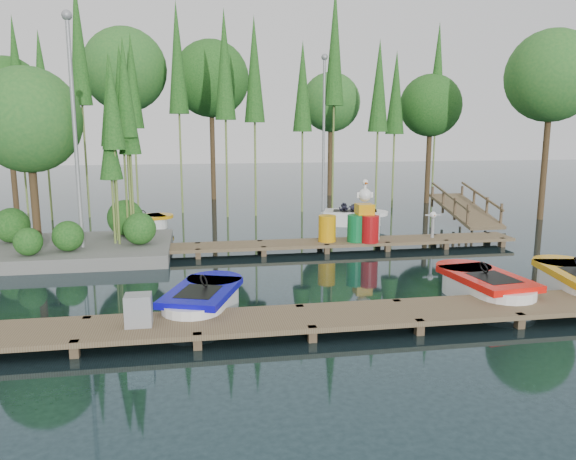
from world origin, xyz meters
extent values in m
plane|color=#1E3339|center=(0.00, 0.00, 0.00)|extent=(90.00, 90.00, 0.00)
cube|color=brown|center=(0.00, -4.50, 0.25)|extent=(18.00, 1.50, 0.10)
cube|color=brown|center=(-4.30, -5.13, 0.05)|extent=(0.16, 0.16, 0.50)
cube|color=brown|center=(-4.30, -3.87, 0.05)|extent=(0.16, 0.16, 0.50)
cube|color=brown|center=(-2.15, -5.13, 0.05)|extent=(0.16, 0.16, 0.50)
cube|color=brown|center=(-2.15, -3.87, 0.05)|extent=(0.16, 0.16, 0.50)
cube|color=brown|center=(0.00, -5.13, 0.05)|extent=(0.16, 0.16, 0.50)
cube|color=brown|center=(0.00, -3.87, 0.05)|extent=(0.16, 0.16, 0.50)
cube|color=brown|center=(2.15, -5.13, 0.05)|extent=(0.16, 0.16, 0.50)
cube|color=brown|center=(2.15, -3.87, 0.05)|extent=(0.16, 0.16, 0.50)
cube|color=brown|center=(4.30, -5.13, 0.05)|extent=(0.16, 0.16, 0.50)
cube|color=brown|center=(4.30, -3.87, 0.05)|extent=(0.16, 0.16, 0.50)
cube|color=brown|center=(6.45, -3.87, 0.05)|extent=(0.16, 0.16, 0.50)
cube|color=brown|center=(1.00, 2.50, 0.25)|extent=(15.00, 1.20, 0.10)
cube|color=brown|center=(-6.10, 2.02, 0.05)|extent=(0.16, 0.16, 0.50)
cube|color=brown|center=(-6.10, 2.98, 0.05)|extent=(0.16, 0.16, 0.50)
cube|color=brown|center=(-4.07, 2.02, 0.05)|extent=(0.16, 0.16, 0.50)
cube|color=brown|center=(-4.07, 2.98, 0.05)|extent=(0.16, 0.16, 0.50)
cube|color=brown|center=(-2.04, 2.02, 0.05)|extent=(0.16, 0.16, 0.50)
cube|color=brown|center=(-2.04, 2.98, 0.05)|extent=(0.16, 0.16, 0.50)
cube|color=brown|center=(-0.01, 2.02, 0.05)|extent=(0.16, 0.16, 0.50)
cube|color=brown|center=(-0.01, 2.98, 0.05)|extent=(0.16, 0.16, 0.50)
cube|color=brown|center=(2.01, 2.02, 0.05)|extent=(0.16, 0.16, 0.50)
cube|color=brown|center=(2.01, 2.98, 0.05)|extent=(0.16, 0.16, 0.50)
cube|color=brown|center=(4.04, 2.02, 0.05)|extent=(0.16, 0.16, 0.50)
cube|color=brown|center=(4.04, 2.98, 0.05)|extent=(0.16, 0.16, 0.50)
cube|color=brown|center=(6.07, 2.02, 0.05)|extent=(0.16, 0.16, 0.50)
cube|color=brown|center=(6.07, 2.98, 0.05)|extent=(0.16, 0.16, 0.50)
cube|color=brown|center=(8.10, 2.02, 0.05)|extent=(0.16, 0.16, 0.50)
cube|color=brown|center=(8.10, 2.98, 0.05)|extent=(0.16, 0.16, 0.50)
cube|color=slate|center=(-6.00, 3.00, 0.18)|extent=(6.20, 4.20, 0.42)
sphere|color=#275F1F|center=(-7.80, 3.60, 0.94)|extent=(1.10, 1.10, 1.10)
sphere|color=#275F1F|center=(-5.80, 2.00, 0.84)|extent=(0.90, 0.90, 0.90)
sphere|color=#275F1F|center=(-4.40, 4.20, 0.99)|extent=(1.20, 1.20, 1.20)
sphere|color=#275F1F|center=(-6.80, 1.60, 0.79)|extent=(0.80, 0.80, 0.80)
sphere|color=#275F1F|center=(-3.80, 2.60, 0.89)|extent=(1.00, 1.00, 1.00)
cylinder|color=#45321D|center=(-7.00, 3.40, 2.00)|extent=(0.24, 0.24, 3.60)
sphere|color=#326F29|center=(-7.00, 3.40, 4.20)|extent=(3.20, 3.20, 3.20)
cylinder|color=olive|center=(-4.25, 3.56, 2.97)|extent=(0.07, 0.07, 5.93)
cone|color=#275F1F|center=(-4.25, 3.56, 5.04)|extent=(0.70, 0.70, 2.97)
cylinder|color=olive|center=(-4.57, 3.40, 2.83)|extent=(0.07, 0.07, 5.66)
cone|color=#275F1F|center=(-4.57, 3.40, 4.81)|extent=(0.70, 0.70, 2.83)
cylinder|color=olive|center=(-4.07, 3.59, 2.61)|extent=(0.07, 0.07, 5.22)
cone|color=#275F1F|center=(-4.07, 3.59, 4.44)|extent=(0.70, 0.70, 2.61)
cylinder|color=olive|center=(-4.44, 2.78, 2.76)|extent=(0.07, 0.07, 5.53)
cone|color=#275F1F|center=(-4.44, 2.78, 4.70)|extent=(0.70, 0.70, 2.76)
cylinder|color=olive|center=(-4.59, 2.90, 2.01)|extent=(0.07, 0.07, 4.01)
cone|color=#275F1F|center=(-4.59, 2.90, 3.41)|extent=(0.70, 0.70, 2.01)
cylinder|color=olive|center=(-4.13, 3.45, 3.05)|extent=(0.07, 0.07, 6.11)
cone|color=#275F1F|center=(-4.13, 3.45, 5.19)|extent=(0.70, 0.70, 3.05)
cylinder|color=#45321D|center=(12.74, 6.90, 3.03)|extent=(0.26, 0.26, 6.06)
sphere|color=#326F29|center=(12.74, 6.90, 6.06)|extent=(3.81, 3.81, 3.81)
cylinder|color=#45321D|center=(9.99, 12.65, 2.51)|extent=(0.26, 0.26, 5.02)
sphere|color=#275F1F|center=(9.99, 12.65, 5.02)|extent=(3.16, 3.16, 3.16)
cylinder|color=#45321D|center=(5.74, 16.70, 2.65)|extent=(0.26, 0.26, 5.31)
sphere|color=#326F29|center=(5.74, 16.70, 5.31)|extent=(3.34, 3.34, 3.34)
cylinder|color=#45321D|center=(-1.00, 16.03, 3.23)|extent=(0.26, 0.26, 6.46)
sphere|color=#275F1F|center=(-1.00, 16.03, 6.46)|extent=(4.06, 4.06, 4.06)
cylinder|color=#45321D|center=(-5.41, 16.00, 3.43)|extent=(0.26, 0.26, 6.85)
sphere|color=#326F29|center=(-5.41, 16.00, 6.85)|extent=(4.31, 4.31, 4.31)
cylinder|color=#45321D|center=(-10.59, 13.75, 2.74)|extent=(0.26, 0.26, 5.48)
sphere|color=#275F1F|center=(-10.59, 13.75, 5.48)|extent=(3.45, 3.45, 3.45)
cylinder|color=olive|center=(-9.73, 12.48, 4.18)|extent=(0.09, 0.09, 8.36)
cone|color=#275F1F|center=(-9.73, 12.48, 6.52)|extent=(0.90, 0.90, 4.60)
cylinder|color=olive|center=(-8.16, 10.23, 3.74)|extent=(0.09, 0.09, 7.48)
cone|color=#275F1F|center=(-8.16, 10.23, 5.83)|extent=(0.90, 0.90, 4.11)
cylinder|color=olive|center=(-6.71, 10.82, 4.83)|extent=(0.09, 0.09, 9.66)
cone|color=#275F1F|center=(-6.71, 10.82, 7.54)|extent=(0.90, 0.90, 5.31)
cylinder|color=olive|center=(-4.68, 11.83, 3.85)|extent=(0.09, 0.09, 7.69)
cone|color=#275F1F|center=(-4.68, 11.83, 6.00)|extent=(0.90, 0.90, 4.23)
cylinder|color=olive|center=(-2.63, 11.48, 4.49)|extent=(0.09, 0.09, 8.99)
cone|color=#275F1F|center=(-2.63, 11.48, 7.01)|extent=(0.90, 0.90, 4.94)
cylinder|color=olive|center=(-0.63, 9.87, 4.22)|extent=(0.09, 0.09, 8.44)
cone|color=#275F1F|center=(-0.63, 9.87, 6.58)|extent=(0.90, 0.90, 4.64)
cylinder|color=olive|center=(0.65, 10.00, 4.11)|extent=(0.09, 0.09, 8.22)
cone|color=#275F1F|center=(0.65, 10.00, 6.41)|extent=(0.90, 0.90, 4.52)
cylinder|color=olive|center=(2.96, 10.87, 3.70)|extent=(0.09, 0.09, 7.41)
cone|color=#275F1F|center=(2.96, 10.87, 5.78)|extent=(0.90, 0.90, 4.07)
cylinder|color=olive|center=(4.49, 11.10, 4.89)|extent=(0.09, 0.09, 9.77)
cone|color=#275F1F|center=(4.49, 11.10, 7.62)|extent=(0.90, 0.90, 5.38)
cylinder|color=olive|center=(6.24, 9.83, 3.70)|extent=(0.09, 0.09, 7.40)
cone|color=#275F1F|center=(6.24, 9.83, 5.77)|extent=(0.90, 0.90, 4.07)
cylinder|color=olive|center=(7.63, 11.42, 3.57)|extent=(0.09, 0.09, 7.14)
cone|color=#275F1F|center=(7.63, 11.42, 5.57)|extent=(0.90, 0.90, 3.93)
cylinder|color=olive|center=(10.17, 12.43, 4.31)|extent=(0.09, 0.09, 8.61)
cone|color=#275F1F|center=(10.17, 12.43, 6.72)|extent=(0.90, 0.90, 4.74)
cylinder|color=gray|center=(-5.50, 2.50, 3.50)|extent=(0.12, 0.12, 7.00)
sphere|color=gray|center=(-5.50, 2.50, 7.10)|extent=(0.30, 0.30, 0.30)
cylinder|color=gray|center=(4.00, 11.00, 3.50)|extent=(0.12, 0.12, 7.00)
sphere|color=gray|center=(4.00, 11.00, 7.10)|extent=(0.30, 0.30, 0.30)
cube|color=brown|center=(9.00, 6.50, 0.55)|extent=(1.50, 3.94, 0.95)
cube|color=brown|center=(8.30, 4.90, 0.59)|extent=(0.08, 0.08, 0.90)
cube|color=brown|center=(8.30, 6.00, 0.70)|extent=(0.08, 0.08, 0.90)
cube|color=brown|center=(8.30, 7.10, 0.81)|extent=(0.08, 0.08, 0.90)
cube|color=brown|center=(8.30, 8.20, 0.92)|extent=(0.08, 0.08, 0.90)
cube|color=brown|center=(8.30, 6.50, 1.15)|extent=(0.06, 3.54, 0.83)
cube|color=brown|center=(9.70, 4.90, 0.59)|extent=(0.08, 0.08, 0.90)
cube|color=brown|center=(9.70, 6.00, 0.70)|extent=(0.08, 0.08, 0.90)
cube|color=brown|center=(9.70, 7.10, 0.81)|extent=(0.08, 0.08, 0.90)
cube|color=brown|center=(9.70, 8.20, 0.92)|extent=(0.08, 0.08, 0.90)
cube|color=brown|center=(9.70, 6.50, 1.15)|extent=(0.06, 3.54, 0.83)
cube|color=white|center=(-2.02, -3.26, 0.21)|extent=(1.60, 1.61, 0.57)
cylinder|color=white|center=(-1.81, -2.67, 0.21)|extent=(1.60, 1.60, 0.57)
cylinder|color=white|center=(-2.24, -3.85, 0.21)|extent=(1.60, 1.60, 0.57)
cube|color=#0B06AD|center=(-2.02, -3.26, 0.52)|extent=(1.93, 2.48, 0.15)
cylinder|color=#0B06AD|center=(-1.72, -2.40, 0.52)|extent=(1.63, 1.63, 0.15)
cube|color=black|center=(-2.09, -3.45, 0.57)|extent=(1.08, 1.23, 0.06)
torus|color=black|center=(-1.97, -3.11, 0.73)|extent=(0.24, 0.32, 0.28)
cube|color=white|center=(4.54, -3.37, 0.22)|extent=(1.46, 1.47, 0.60)
cylinder|color=white|center=(4.46, -2.71, 0.22)|extent=(1.46, 1.46, 0.60)
cylinder|color=white|center=(4.62, -4.03, 0.22)|extent=(1.46, 1.46, 0.60)
cube|color=red|center=(4.54, -3.37, 0.55)|extent=(1.60, 2.43, 0.15)
cylinder|color=red|center=(4.43, -2.41, 0.55)|extent=(1.49, 1.49, 0.15)
cube|color=black|center=(4.57, -3.59, 0.60)|extent=(0.94, 1.17, 0.07)
torus|color=black|center=(4.52, -3.21, 0.77)|extent=(0.20, 0.32, 0.29)
cylinder|color=white|center=(7.05, -2.71, 0.22)|extent=(1.54, 1.54, 0.61)
cylinder|color=orange|center=(7.11, -2.41, 0.56)|extent=(1.57, 1.57, 0.16)
cube|color=white|center=(-4.24, 7.38, 0.18)|extent=(1.43, 1.43, 0.50)
cylinder|color=white|center=(-3.73, 7.58, 0.18)|extent=(1.43, 1.43, 0.50)
cylinder|color=white|center=(-4.75, 7.17, 0.18)|extent=(1.43, 1.43, 0.50)
cube|color=orange|center=(-4.24, 7.38, 0.46)|extent=(2.19, 1.75, 0.13)
cylinder|color=orange|center=(-3.50, 7.68, 0.46)|extent=(1.45, 1.45, 0.13)
cube|color=black|center=(-4.41, 7.31, 0.50)|extent=(1.09, 0.97, 0.05)
torus|color=black|center=(-4.11, 7.43, 0.64)|extent=(0.28, 0.22, 0.24)
imported|color=#1E1E2D|center=(-4.45, 7.29, 0.72)|extent=(0.48, 0.42, 0.89)
cube|color=white|center=(4.22, 6.97, 0.20)|extent=(1.54, 1.53, 0.56)
cylinder|color=white|center=(4.80, 6.79, 0.20)|extent=(1.53, 1.53, 0.56)
cylinder|color=white|center=(3.63, 7.16, 0.20)|extent=(1.53, 1.53, 0.56)
cube|color=white|center=(4.22, 6.97, 0.51)|extent=(2.40, 1.83, 0.14)
cylinder|color=white|center=(5.07, 6.70, 0.51)|extent=(1.56, 1.56, 0.14)
cube|color=black|center=(4.02, 7.03, 0.55)|extent=(1.19, 1.02, 0.06)
torus|color=black|center=(4.36, 6.93, 0.71)|extent=(0.31, 0.23, 0.27)
imported|color=#1E1E2D|center=(3.97, 7.05, 0.76)|extent=(0.48, 0.41, 0.92)
imported|color=#1E1E2D|center=(4.42, 7.28, 0.70)|extent=(0.38, 0.31, 0.69)
cube|color=gray|center=(-3.24, -4.50, 0.60)|extent=(0.50, 0.42, 0.61)
cylinder|color=orange|center=(2.14, 2.50, 0.73)|extent=(0.57, 0.57, 0.86)
cylinder|color=#0B682F|center=(3.06, 2.30, 0.74)|extent=(0.59, 0.59, 0.88)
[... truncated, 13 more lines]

